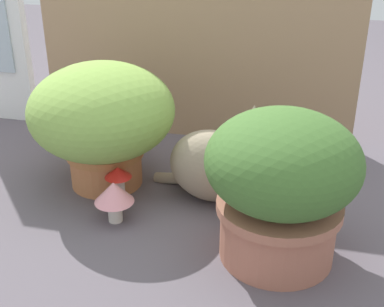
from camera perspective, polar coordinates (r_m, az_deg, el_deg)
The scene contains 7 objects.
ground_plane at distance 1.50m, azimuth -3.96°, elevation -6.58°, with size 6.00×6.00×0.00m, color #5A525A.
cardboard_backdrop at distance 1.87m, azimuth 0.31°, elevation 13.19°, with size 1.16×0.03×0.78m, color tan.
grass_planter at distance 1.58m, azimuth -9.91°, elevation 3.99°, with size 0.44×0.44×0.39m.
leafy_planter at distance 1.24m, azimuth 9.87°, elevation -3.15°, with size 0.37×0.37×0.39m.
cat at distance 1.51m, azimuth 2.85°, elevation -1.09°, with size 0.37×0.21×0.32m.
mushroom_ornament_red at distance 1.51m, azimuth -8.16°, elevation -2.77°, with size 0.08×0.08×0.12m.
mushroom_ornament_pink at distance 1.44m, azimuth -8.64°, elevation -4.50°, with size 0.11×0.11×0.12m.
Camera 1 is at (0.39, -1.20, 0.81)m, focal length 48.14 mm.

